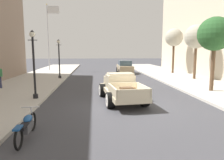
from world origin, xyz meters
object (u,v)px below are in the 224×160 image
at_px(car_background_tan, 125,67).
at_px(flagpole, 50,30).
at_px(street_lamp_far, 59,56).
at_px(street_tree_second, 196,37).
at_px(street_tree_nearest, 215,35).
at_px(street_lamp_near, 34,59).
at_px(hotrod_truck_cream, 120,87).
at_px(motorcycle_parked, 26,126).
at_px(street_tree_third, 174,38).

distance_m(car_background_tan, flagpole, 11.89).
distance_m(street_lamp_far, street_tree_second, 13.46).
bearing_deg(street_tree_nearest, street_lamp_near, -173.47).
height_order(car_background_tan, street_tree_second, street_tree_second).
bearing_deg(street_lamp_far, hotrod_truck_cream, -61.24).
distance_m(motorcycle_parked, street_lamp_far, 14.30).
relative_size(hotrod_truck_cream, motorcycle_parked, 2.38).
distance_m(car_background_tan, street_lamp_far, 9.29).
xyz_separation_m(hotrod_truck_cream, motorcycle_parked, (-3.72, -5.07, -0.31)).
height_order(hotrod_truck_cream, street_lamp_near, street_lamp_near).
distance_m(hotrod_truck_cream, street_tree_second, 11.64).
bearing_deg(car_background_tan, street_tree_second, -50.05).
bearing_deg(hotrod_truck_cream, street_lamp_far, 118.76).
xyz_separation_m(flagpole, street_tree_second, (15.96, -10.74, -1.60)).
bearing_deg(street_tree_third, car_background_tan, 164.53).
bearing_deg(street_lamp_far, street_tree_nearest, -33.41).
bearing_deg(hotrod_truck_cream, street_tree_third, 57.33).
bearing_deg(street_lamp_far, car_background_tan, 36.04).
bearing_deg(car_background_tan, motorcycle_parked, -107.54).
relative_size(street_tree_second, street_tree_third, 0.96).
relative_size(hotrod_truck_cream, flagpole, 0.55).
relative_size(car_background_tan, flagpole, 0.47).
bearing_deg(street_tree_second, motorcycle_parked, -133.83).
height_order(hotrod_truck_cream, car_background_tan, car_background_tan).
distance_m(motorcycle_parked, flagpole, 24.18).
height_order(street_lamp_far, street_tree_nearest, street_tree_nearest).
relative_size(street_lamp_near, flagpole, 0.42).
relative_size(motorcycle_parked, street_lamp_far, 0.55).
relative_size(motorcycle_parked, flagpole, 0.23).
relative_size(car_background_tan, street_tree_third, 0.80).
relative_size(flagpole, street_tree_third, 1.69).
xyz_separation_m(street_tree_nearest, street_tree_second, (1.80, 5.95, 0.25)).
xyz_separation_m(hotrod_truck_cream, street_lamp_far, (-4.96, 9.04, 1.63)).
relative_size(motorcycle_parked, street_tree_third, 0.39).
height_order(street_tree_second, street_tree_third, street_tree_third).
distance_m(car_background_tan, street_tree_second, 9.72).
distance_m(flagpole, street_tree_second, 19.30).
bearing_deg(street_tree_second, street_lamp_near, -151.18).
relative_size(street_lamp_near, street_tree_nearest, 0.78).
xyz_separation_m(car_background_tan, street_tree_third, (5.78, -1.60, 3.67)).
bearing_deg(street_tree_nearest, street_lamp_far, 146.59).
bearing_deg(hotrod_truck_cream, street_tree_nearest, 12.95).
height_order(hotrod_truck_cream, flagpole, flagpole).
bearing_deg(street_tree_third, street_lamp_far, -164.00).
bearing_deg(flagpole, hotrod_truck_cream, -67.11).
xyz_separation_m(hotrod_truck_cream, street_tree_third, (8.22, 12.82, 3.68)).
distance_m(hotrod_truck_cream, street_tree_nearest, 7.37).
relative_size(hotrod_truck_cream, street_tree_second, 0.97).
bearing_deg(flagpole, street_lamp_far, -73.46).
xyz_separation_m(street_tree_nearest, street_tree_third, (1.74, 11.33, 0.51)).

